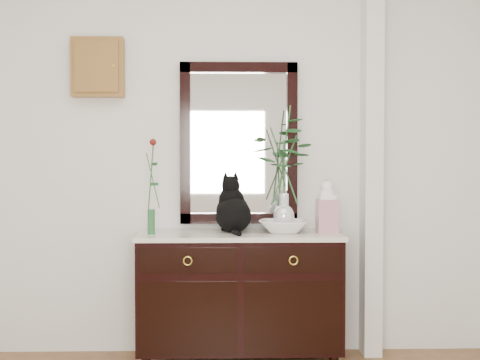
{
  "coord_description": "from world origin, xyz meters",
  "views": [
    {
      "loc": [
        -0.01,
        -2.6,
        1.35
      ],
      "look_at": [
        0.1,
        1.63,
        1.2
      ],
      "focal_mm": 50.0,
      "sensor_mm": 36.0,
      "label": 1
    }
  ],
  "objects_px": {
    "sideboard": "(240,290)",
    "cat": "(233,204)",
    "lotus_bowl": "(284,226)",
    "ginger_jar": "(327,206)"
  },
  "relations": [
    {
      "from": "sideboard",
      "to": "lotus_bowl",
      "type": "relative_size",
      "value": 4.03
    },
    {
      "from": "lotus_bowl",
      "to": "ginger_jar",
      "type": "bearing_deg",
      "value": -7.55
    },
    {
      "from": "lotus_bowl",
      "to": "sideboard",
      "type": "bearing_deg",
      "value": -174.67
    },
    {
      "from": "sideboard",
      "to": "lotus_bowl",
      "type": "xyz_separation_m",
      "value": [
        0.29,
        0.03,
        0.42
      ]
    },
    {
      "from": "sideboard",
      "to": "cat",
      "type": "relative_size",
      "value": 3.57
    },
    {
      "from": "lotus_bowl",
      "to": "cat",
      "type": "bearing_deg",
      "value": 174.75
    },
    {
      "from": "lotus_bowl",
      "to": "ginger_jar",
      "type": "distance_m",
      "value": 0.31
    },
    {
      "from": "cat",
      "to": "ginger_jar",
      "type": "height_order",
      "value": "cat"
    },
    {
      "from": "cat",
      "to": "ginger_jar",
      "type": "relative_size",
      "value": 1.06
    },
    {
      "from": "sideboard",
      "to": "cat",
      "type": "distance_m",
      "value": 0.57
    }
  ]
}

